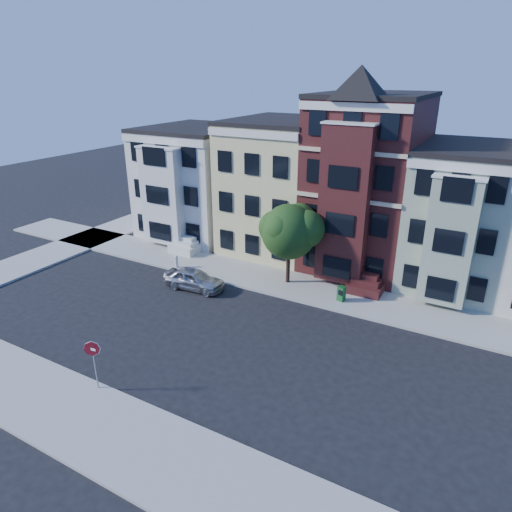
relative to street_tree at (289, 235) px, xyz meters
The scene contains 13 objects.
ground 9.47m from the street_tree, 68.92° to the right, with size 120.00×120.00×0.00m, color black.
far_sidewalk 4.69m from the street_tree, ahead, with size 60.00×4.00×0.15m, color #9E9B93.
near_sidewalk 16.86m from the street_tree, 78.96° to the right, with size 60.00×4.00×0.15m, color #9E9B93.
cross_sidewalk 20.84m from the street_tree, 156.48° to the right, with size 4.00×60.00×0.15m, color #9E9B93.
house_white 13.45m from the street_tree, 151.97° to the left, with size 8.00×9.00×9.00m, color silver.
house_yellow 7.52m from the street_tree, 121.35° to the left, with size 7.00×9.00×10.00m, color beige.
house_brown 7.47m from the street_tree, 63.37° to the left, with size 7.00×9.00×12.00m, color #401616.
house_green 11.57m from the street_tree, 33.12° to the left, with size 6.00×9.00×9.00m, color #92A088.
street_tree is the anchor object (origin of this frame).
parked_car 6.98m from the street_tree, 143.75° to the right, with size 1.67×4.16×1.42m, color #ABADB5.
newspaper_box 5.14m from the street_tree, 11.72° to the right, with size 0.44×0.39×0.98m, color #1B5A26.
fire_hydrant 8.94m from the street_tree, 167.84° to the right, with size 0.27×0.27×0.75m, color silver.
stop_sign 14.88m from the street_tree, 100.48° to the right, with size 0.77×0.11×2.80m, color #AA131B, non-canonical shape.
Camera 1 is at (8.84, -17.68, 13.64)m, focal length 32.00 mm.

